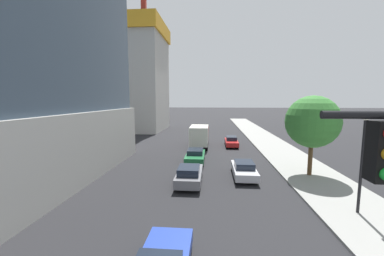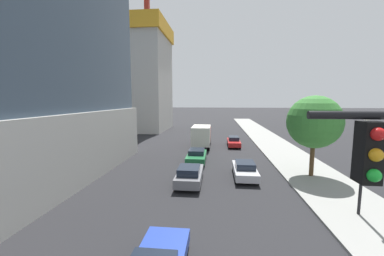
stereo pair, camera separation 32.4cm
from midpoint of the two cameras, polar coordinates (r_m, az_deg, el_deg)
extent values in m
cube|color=gray|center=(24.49, 26.55, -9.41)|extent=(5.30, 120.00, 0.15)
cube|color=#B2AFA8|center=(53.99, -13.17, 11.72)|extent=(13.36, 14.05, 22.76)
cube|color=gold|center=(55.74, -13.46, 21.89)|extent=(14.16, 14.89, 3.00)
cube|color=red|center=(49.18, -10.35, 15.85)|extent=(0.90, 0.90, 28.82)
cube|color=black|center=(5.09, 38.26, -4.63)|extent=(0.32, 0.36, 1.05)
sphere|color=red|center=(4.88, 39.73, -1.12)|extent=(0.22, 0.22, 0.22)
sphere|color=orange|center=(4.93, 39.43, -5.04)|extent=(0.22, 0.22, 0.22)
sphere|color=green|center=(5.01, 39.13, -8.86)|extent=(0.22, 0.22, 0.22)
cylinder|color=black|center=(16.47, 36.30, -7.81)|extent=(0.16, 0.16, 5.37)
sphere|color=silver|center=(16.06, 37.03, 2.16)|extent=(0.44, 0.44, 0.44)
cylinder|color=brown|center=(22.81, 27.33, -6.56)|extent=(0.36, 0.36, 2.97)
sphere|color=#387F33|center=(22.34, 27.77, 1.32)|extent=(4.42, 4.42, 4.42)
cube|color=#B7B7BC|center=(21.07, 13.03, -10.01)|extent=(1.85, 4.65, 0.60)
cube|color=#19212D|center=(20.82, 13.11, -8.63)|extent=(1.55, 2.04, 0.50)
cylinder|color=black|center=(22.57, 10.44, -9.46)|extent=(0.22, 0.66, 0.66)
cylinder|color=black|center=(22.76, 14.59, -9.44)|extent=(0.22, 0.66, 0.66)
cylinder|color=black|center=(19.56, 11.16, -12.06)|extent=(0.22, 0.66, 0.66)
cylinder|color=black|center=(19.78, 15.97, -11.99)|extent=(0.22, 0.66, 0.66)
cylinder|color=black|center=(11.57, -9.74, -26.34)|extent=(0.22, 0.61, 0.61)
cylinder|color=black|center=(11.30, -0.68, -27.16)|extent=(0.22, 0.61, 0.61)
cube|color=#1E6638|center=(25.15, 1.49, -6.97)|extent=(1.91, 4.60, 0.65)
cube|color=#19212D|center=(25.14, 1.51, -5.67)|extent=(1.61, 2.14, 0.47)
cylinder|color=black|center=(26.80, -0.05, -6.70)|extent=(0.22, 0.69, 0.69)
cylinder|color=black|center=(26.68, 3.57, -6.78)|extent=(0.22, 0.69, 0.69)
cylinder|color=black|center=(23.79, -0.86, -8.46)|extent=(0.22, 0.69, 0.69)
cylinder|color=black|center=(23.65, 3.23, -8.56)|extent=(0.22, 0.69, 0.69)
cube|color=red|center=(34.33, 10.29, -3.44)|extent=(1.71, 4.72, 0.60)
cube|color=#19212D|center=(34.45, 10.28, -2.45)|extent=(1.43, 2.22, 0.52)
cylinder|color=black|center=(35.90, 8.89, -3.37)|extent=(0.22, 0.62, 0.62)
cylinder|color=black|center=(36.01, 11.29, -3.39)|extent=(0.22, 0.62, 0.62)
cylinder|color=black|center=(32.75, 9.17, -4.36)|extent=(0.22, 0.62, 0.62)
cylinder|color=black|center=(32.87, 11.79, -4.38)|extent=(0.22, 0.62, 0.62)
cube|color=slate|center=(19.12, -0.05, -11.44)|extent=(1.92, 4.52, 0.69)
cube|color=#19212D|center=(18.44, -0.22, -10.13)|extent=(1.61, 2.07, 0.54)
cylinder|color=black|center=(20.76, -1.95, -10.81)|extent=(0.22, 0.66, 0.66)
cylinder|color=black|center=(20.60, 2.79, -10.95)|extent=(0.22, 0.66, 0.66)
cylinder|color=black|center=(17.89, -3.35, -13.77)|extent=(0.22, 0.66, 0.66)
cylinder|color=black|center=(17.71, 2.21, -13.98)|extent=(0.22, 0.66, 0.66)
cube|color=#B21E1E|center=(35.47, 2.87, -1.36)|extent=(2.40, 1.84, 1.93)
cube|color=silver|center=(32.11, 2.54, -1.75)|extent=(2.40, 4.57, 2.46)
cylinder|color=black|center=(35.71, 1.17, -3.03)|extent=(0.30, 1.00, 1.00)
cylinder|color=black|center=(35.59, 4.56, -3.09)|extent=(0.30, 1.00, 1.00)
cylinder|color=black|center=(31.30, 0.46, -4.44)|extent=(0.30, 1.00, 1.00)
cylinder|color=black|center=(31.17, 4.34, -4.51)|extent=(0.30, 1.00, 1.00)
camera|label=1|loc=(0.16, -89.46, 0.07)|focal=22.11mm
camera|label=2|loc=(0.16, 90.54, -0.07)|focal=22.11mm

